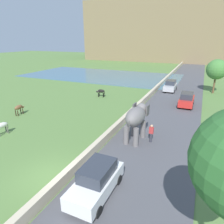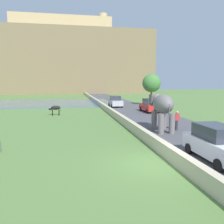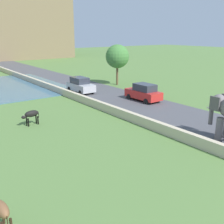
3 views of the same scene
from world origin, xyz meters
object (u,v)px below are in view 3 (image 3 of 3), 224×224
(car_red, at_px, (144,92))
(cow_brown, at_px, (1,210))
(car_silver, at_px, (80,85))
(cow_black, at_px, (31,115))

(car_red, xyz_separation_m, cow_brown, (-17.16, -11.01, -0.06))
(cow_brown, bearing_deg, car_red, 32.69)
(car_silver, height_order, cow_black, car_silver)
(car_silver, xyz_separation_m, cow_black, (-8.92, -7.87, -0.06))
(car_red, xyz_separation_m, cow_black, (-12.07, -0.48, -0.06))
(car_red, relative_size, car_silver, 1.00)
(car_red, relative_size, cow_brown, 2.85)
(car_red, height_order, car_silver, same)
(car_red, height_order, cow_black, car_red)
(cow_brown, xyz_separation_m, cow_black, (5.10, 10.53, 0.00))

